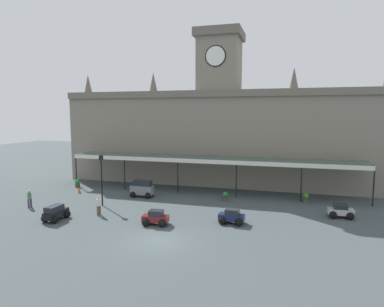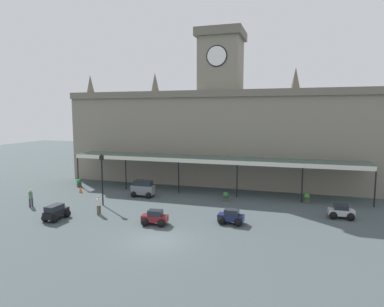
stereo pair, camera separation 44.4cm
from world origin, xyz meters
name	(u,v)px [view 2 (the right image)]	position (x,y,z in m)	size (l,w,h in m)	color
ground_plane	(157,241)	(0.00, 0.00, 0.00)	(140.00, 140.00, 0.00)	#3E484B
station_building	(220,133)	(0.00, 20.36, 6.37)	(38.90, 6.16, 18.70)	gray
entrance_canopy	(210,159)	(0.00, 15.07, 3.80)	(32.65, 3.26, 3.95)	#38564C
car_maroon_sedan	(155,219)	(-1.51, 3.12, 0.50)	(2.13, 1.65, 1.19)	maroon
car_navy_sedan	(231,218)	(4.22, 5.12, 0.50)	(2.09, 1.58, 1.19)	#19214C
car_black_estate	(56,213)	(-9.90, 1.92, 0.56)	(1.56, 2.26, 1.27)	black
car_silver_sedan	(341,212)	(12.83, 9.21, 0.50)	(2.08, 1.57, 1.19)	#B2B5BA
car_grey_van	(143,189)	(-6.28, 11.03, 0.81)	(2.42, 1.63, 1.77)	slate
pedestrian_beside_cars	(31,197)	(-14.76, 4.44, 0.91)	(0.34, 0.37, 1.67)	#3F384C
pedestrian_crossing_forecourt	(99,205)	(-7.23, 4.13, 0.91)	(0.34, 0.37, 1.67)	brown
victorian_lamppost	(102,174)	(-8.52, 6.86, 3.09)	(0.30, 0.30, 4.98)	black
traffic_cone	(80,190)	(-13.78, 10.72, 0.34)	(0.40, 0.40, 0.67)	orange
planter_by_canopy	(226,197)	(2.48, 11.76, 0.49)	(0.60, 0.60, 0.96)	#47423D
planter_forecourt_centre	(79,183)	(-15.78, 13.28, 0.49)	(0.60, 0.60, 0.96)	#47423D
planter_near_kerb	(307,198)	(10.23, 13.49, 0.49)	(0.60, 0.60, 0.96)	#47423D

